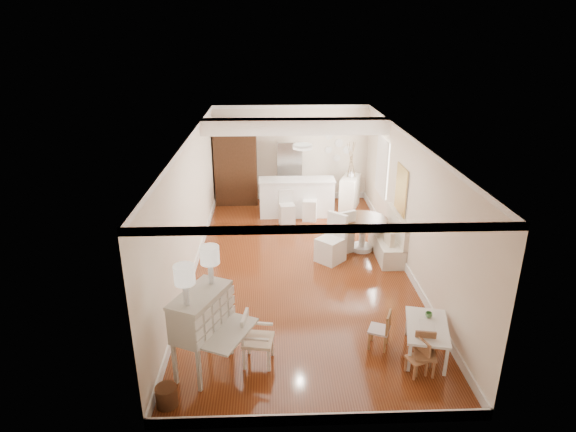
{
  "coord_description": "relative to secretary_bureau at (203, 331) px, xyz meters",
  "views": [
    {
      "loc": [
        -0.6,
        -9.3,
        4.78
      ],
      "look_at": [
        -0.24,
        0.3,
        1.05
      ],
      "focal_mm": 30.0,
      "sensor_mm": 36.0,
      "label": 1
    }
  ],
  "objects": [
    {
      "name": "secretary_bureau",
      "position": [
        0.0,
        0.0,
        0.0
      ],
      "size": [
        1.35,
        1.36,
        1.29
      ],
      "primitive_type": "cube",
      "rotation": [
        0.0,
        0.0,
        -0.43
      ],
      "color": "beige",
      "rests_on": "ground"
    },
    {
      "name": "kids_table",
      "position": [
        3.42,
        0.21,
        -0.39
      ],
      "size": [
        0.85,
        1.16,
        0.52
      ],
      "primitive_type": "cube",
      "rotation": [
        0.0,
        0.0,
        -0.23
      ],
      "color": "white",
      "rests_on": "ground"
    },
    {
      "name": "branch_vase",
      "position": [
        3.28,
        6.93,
        0.35
      ],
      "size": [
        0.18,
        0.18,
        0.17
      ],
      "primitive_type": "imported",
      "rotation": [
        0.0,
        0.0,
        0.08
      ],
      "color": "white",
      "rests_on": "sideboard"
    },
    {
      "name": "kids_chair_c",
      "position": [
        3.27,
        -0.22,
        -0.33
      ],
      "size": [
        0.35,
        0.35,
        0.64
      ],
      "primitive_type": "cube",
      "rotation": [
        0.0,
        0.0,
        -0.17
      ],
      "color": "#966544",
      "rests_on": "ground"
    },
    {
      "name": "gustavian_armchair",
      "position": [
        0.81,
        0.1,
        -0.23
      ],
      "size": [
        0.55,
        0.55,
        0.83
      ],
      "primitive_type": "cube",
      "rotation": [
        0.0,
        0.0,
        1.42
      ],
      "color": "white",
      "rests_on": "ground"
    },
    {
      "name": "fridge",
      "position": [
        1.93,
        7.44,
        0.25
      ],
      "size": [
        0.75,
        0.65,
        1.8
      ],
      "primitive_type": "imported",
      "color": "silver",
      "rests_on": "ground"
    },
    {
      "name": "pencil_cup",
      "position": [
        3.51,
        0.44,
        -0.08
      ],
      "size": [
        0.13,
        0.13,
        0.08
      ],
      "primitive_type": "imported",
      "rotation": [
        0.0,
        0.0,
        0.25
      ],
      "color": "#5C9B5A",
      "rests_on": "kids_table"
    },
    {
      "name": "breakfast_counter",
      "position": [
        1.73,
        6.39,
        -0.13
      ],
      "size": [
        2.05,
        0.65,
        1.03
      ],
      "primitive_type": "cube",
      "color": "white",
      "rests_on": "ground"
    },
    {
      "name": "room",
      "position": [
        1.67,
        3.62,
        1.34
      ],
      "size": [
        9.0,
        9.04,
        2.82
      ],
      "color": "brown",
      "rests_on": "ground"
    },
    {
      "name": "bar_stool_right",
      "position": [
        2.06,
        6.01,
        -0.2
      ],
      "size": [
        0.41,
        0.41,
        0.9
      ],
      "primitive_type": "cube",
      "rotation": [
        0.0,
        0.0,
        -0.15
      ],
      "color": "white",
      "rests_on": "ground"
    },
    {
      "name": "pantry_cabinet",
      "position": [
        0.03,
        7.47,
        0.5
      ],
      "size": [
        1.2,
        0.6,
        2.3
      ],
      "primitive_type": "cube",
      "color": "#381E11",
      "rests_on": "ground"
    },
    {
      "name": "banquette",
      "position": [
        3.62,
        3.79,
        -0.16
      ],
      "size": [
        0.52,
        1.6,
        0.98
      ],
      "primitive_type": "cube",
      "color": "silver",
      "rests_on": "ground"
    },
    {
      "name": "slip_chair_near",
      "position": [
        2.32,
        3.53,
        -0.11
      ],
      "size": [
        0.73,
        0.73,
        1.07
      ],
      "primitive_type": "cube",
      "rotation": [
        0.0,
        0.0,
        -0.78
      ],
      "color": "white",
      "rests_on": "ground"
    },
    {
      "name": "kids_chair_b",
      "position": [
        2.73,
        0.42,
        -0.32
      ],
      "size": [
        0.42,
        0.42,
        0.66
      ],
      "primitive_type": "cube",
      "rotation": [
        0.0,
        0.0,
        -1.97
      ],
      "color": "#AB7C4D",
      "rests_on": "ground"
    },
    {
      "name": "kids_chair_a",
      "position": [
        3.14,
        -0.25,
        -0.37
      ],
      "size": [
        0.34,
        0.34,
        0.55
      ],
      "primitive_type": "cube",
      "rotation": [
        0.0,
        0.0,
        -1.2
      ],
      "color": "#B17950",
      "rests_on": "ground"
    },
    {
      "name": "wicker_basket",
      "position": [
        -0.42,
        -0.76,
        -0.5
      ],
      "size": [
        0.38,
        0.38,
        0.29
      ],
      "primitive_type": "cylinder",
      "rotation": [
        0.0,
        0.0,
        -0.35
      ],
      "color": "#56311A",
      "rests_on": "ground"
    },
    {
      "name": "slip_chair_far",
      "position": [
        2.6,
        4.08,
        -0.13
      ],
      "size": [
        0.65,
        0.66,
        1.03
      ],
      "primitive_type": "cube",
      "rotation": [
        0.0,
        0.0,
        -2.72
      ],
      "color": "silver",
      "rests_on": "ground"
    },
    {
      "name": "sideboard",
      "position": [
        3.27,
        6.95,
        -0.19
      ],
      "size": [
        0.72,
        1.04,
        0.91
      ],
      "primitive_type": "cube",
      "rotation": [
        0.0,
        0.0,
        -0.35
      ],
      "color": "white",
      "rests_on": "ground"
    },
    {
      "name": "dining_table",
      "position": [
        3.12,
        4.09,
        -0.26
      ],
      "size": [
        1.34,
        1.34,
        0.77
      ],
      "primitive_type": "cylinder",
      "rotation": [
        0.0,
        0.0,
        -0.21
      ],
      "color": "#4B2E18",
      "rests_on": "ground"
    },
    {
      "name": "bar_stool_left",
      "position": [
        1.44,
        5.63,
        -0.18
      ],
      "size": [
        0.43,
        0.43,
        0.93
      ],
      "primitive_type": "cube",
      "rotation": [
        0.0,
        0.0,
        0.17
      ],
      "color": "silver",
      "rests_on": "ground"
    }
  ]
}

